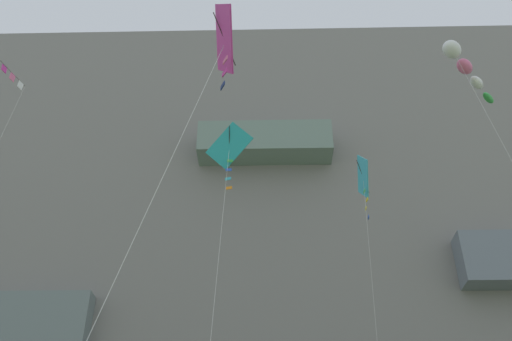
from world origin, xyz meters
The scene contains 5 objects.
cliff_face centered at (0.00, 70.68, 32.93)m, with size 180.00×33.88×65.87m.
kite_diamond_mid_left centered at (-1.00, 8.19, 13.84)m, with size 3.15×4.47×15.19m.
kite_diamond_far_right centered at (-1.48, 17.82, 17.23)m, with size 2.18×5.86×18.71m.
kite_diamond_upper_right centered at (5.65, 25.08, 20.27)m, with size 1.17×2.80×21.92m.
kite_windsock_high_right centered at (11.46, 21.62, 25.80)m, with size 4.42×9.14×26.48m.
Camera 1 is at (0.16, -3.07, 2.17)m, focal length 41.30 mm.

